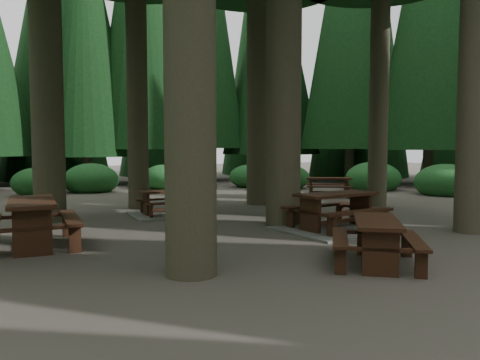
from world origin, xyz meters
name	(u,v)px	position (x,y,z in m)	size (l,w,h in m)	color
ground	(258,229)	(0.00, 0.00, 0.00)	(80.00, 80.00, 0.00)	#524B42
picnic_table_a	(336,217)	(1.50, -0.97, 0.30)	(2.74, 2.35, 0.86)	gray
picnic_table_b	(32,216)	(-4.79, 0.16, 0.59)	(1.75, 2.13, 0.90)	#371710
picnic_table_c	(169,207)	(-1.16, 3.02, 0.22)	(2.11, 1.77, 0.69)	gray
picnic_table_d	(329,184)	(5.86, 4.98, 0.49)	(2.16, 2.06, 0.73)	#371710
picnic_table_e	(376,235)	(0.06, -3.79, 0.49)	(2.14, 2.19, 0.74)	#371710
shrub_ring	(268,206)	(0.70, 0.75, 0.40)	(23.86, 24.64, 1.49)	#1F5D25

